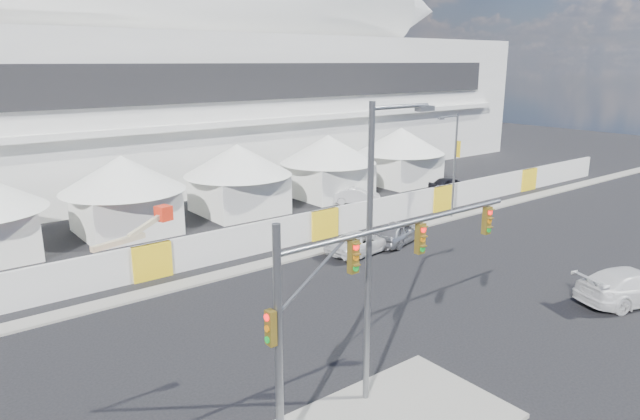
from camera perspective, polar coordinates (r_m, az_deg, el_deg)
ground at (r=24.95m, az=10.50°, el=-13.26°), size 160.00×160.00×0.00m
far_curb at (r=46.99m, az=15.43°, el=-0.06°), size 80.00×1.20×0.12m
stadium at (r=61.44m, az=-13.72°, el=12.28°), size 80.00×24.80×21.98m
tent_row at (r=42.91m, az=-13.42°, el=2.93°), size 53.40×8.40×5.40m
hoarding_fence at (r=38.27m, az=0.35°, el=-1.38°), size 70.00×0.25×2.00m
scaffold_tower at (r=80.69m, az=13.51°, el=10.32°), size 4.40×4.40×12.00m
sedan_silver at (r=37.56m, az=7.80°, el=-2.21°), size 2.96×4.80×1.53m
pickup_curb at (r=35.55m, az=4.17°, el=-3.22°), size 2.78×5.15×1.37m
pickup_near at (r=32.22m, az=28.81°, el=-6.67°), size 4.23×6.40×1.72m
lot_car_a at (r=47.72m, az=3.64°, el=1.43°), size 3.73×4.02×1.34m
lot_car_b at (r=52.98m, az=13.03°, el=2.48°), size 2.92×4.63×1.47m
traffic_mast at (r=17.77m, az=1.95°, el=-9.89°), size 10.51×0.70×7.19m
streetlight_median at (r=18.80m, az=5.55°, el=-2.57°), size 2.84×0.28×10.25m
streetlight_curb at (r=43.50m, az=13.21°, el=5.03°), size 2.34×0.53×7.89m
boom_lift at (r=33.75m, az=-19.87°, el=-4.76°), size 6.50×2.24×3.20m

